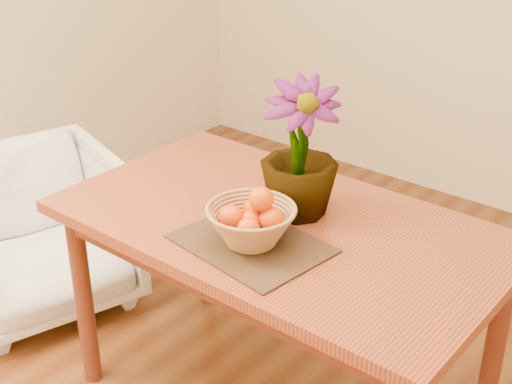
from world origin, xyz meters
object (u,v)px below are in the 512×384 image
Objects in this scene: wicker_basket at (251,227)px; potted_plant at (300,150)px; armchair at (36,227)px; table at (279,244)px.

wicker_basket is 0.61× the size of potted_plant.
potted_plant is at bearing 92.70° from wicker_basket.
potted_plant is 0.60× the size of armchair.
wicker_basket reaches higher than armchair.
table is 3.25× the size of potted_plant.
armchair is (-1.20, -0.19, -0.61)m from potted_plant.
potted_plant reaches higher than table.
table reaches higher than armchair.
table is at bearing -138.91° from potted_plant.
table is 1.23m from armchair.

